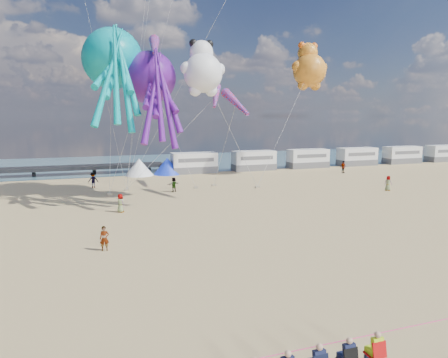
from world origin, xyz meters
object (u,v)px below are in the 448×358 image
at_px(tent_blue, 167,166).
at_px(beachgoer_3, 343,167).
at_px(kite_panda, 203,73).
at_px(windsock_mid, 236,103).
at_px(kite_octopus_teal, 112,59).
at_px(windsock_right, 216,96).
at_px(motorhome_3, 357,157).
at_px(sandbag_e, 126,190).
at_px(motorhome_4, 402,155).
at_px(tent_white, 139,167).
at_px(sandbag_a, 110,194).
at_px(motorhome_5, 443,153).
at_px(motorhome_0, 194,163).
at_px(beachgoer_2, 93,180).
at_px(beachgoer_0, 120,203).
at_px(kite_octopus_purple, 149,78).
at_px(standing_person, 104,238).
at_px(sandbag_b, 196,188).
at_px(windsock_left, 154,46).
at_px(beachgoer_6, 388,183).
at_px(beachgoer_4, 174,185).
at_px(motorhome_2, 308,158).
at_px(kite_teddy_orange, 309,71).
at_px(motorhome_1, 254,161).
at_px(sandbag_c, 257,187).
at_px(sandbag_d, 214,185).

relative_size(tent_blue, beachgoer_3, 2.22).
height_order(beachgoer_3, kite_panda, kite_panda).
height_order(beachgoer_3, windsock_mid, windsock_mid).
bearing_deg(kite_octopus_teal, windsock_right, 8.32).
xyz_separation_m(motorhome_3, sandbag_e, (-39.31, -11.41, -1.39)).
relative_size(motorhome_4, tent_white, 1.65).
bearing_deg(sandbag_a, motorhome_5, 12.19).
distance_m(motorhome_0, beachgoer_3, 21.92).
distance_m(kite_octopus_teal, windsock_mid, 13.50).
height_order(tent_white, kite_octopus_teal, kite_octopus_teal).
bearing_deg(beachgoer_2, beachgoer_0, 94.65).
xyz_separation_m(motorhome_0, tent_blue, (-4.00, 0.00, -0.30)).
relative_size(motorhome_5, windsock_right, 1.26).
bearing_deg(beachgoer_0, kite_octopus_purple, -64.22).
height_order(motorhome_5, tent_blue, motorhome_5).
distance_m(tent_blue, standing_person, 33.11).
xyz_separation_m(motorhome_0, sandbag_b, (-3.08, -12.62, -1.39)).
bearing_deg(windsock_left, tent_white, 98.55).
bearing_deg(sandbag_b, beachgoer_0, -135.69).
height_order(motorhome_5, kite_panda, kite_panda).
relative_size(tent_blue, beachgoer_2, 2.19).
bearing_deg(kite_octopus_teal, beachgoer_6, -9.91).
height_order(motorhome_3, windsock_left, windsock_left).
bearing_deg(beachgoer_4, tent_white, -106.93).
distance_m(tent_white, windsock_left, 21.77).
height_order(motorhome_0, kite_octopus_purple, kite_octopus_purple).
height_order(beachgoer_0, windsock_left, windsock_left).
bearing_deg(sandbag_e, tent_blue, 59.16).
distance_m(motorhome_2, kite_teddy_orange, 15.95).
height_order(beachgoer_2, beachgoer_3, beachgoer_2).
bearing_deg(kite_teddy_orange, motorhome_3, 40.88).
distance_m(motorhome_1, tent_blue, 13.50).
bearing_deg(kite_panda, kite_octopus_teal, 165.40).
bearing_deg(motorhome_0, beachgoer_2, -150.31).
xyz_separation_m(kite_octopus_teal, kite_teddy_orange, (25.89, 5.01, 0.28)).
height_order(motorhome_2, sandbag_c, motorhome_2).
height_order(tent_white, kite_teddy_orange, kite_teddy_orange).
distance_m(motorhome_2, beachgoer_4, 28.41).
xyz_separation_m(sandbag_a, sandbag_b, (9.65, 0.39, 0.00)).
bearing_deg(kite_teddy_orange, sandbag_d, -154.92).
height_order(tent_white, beachgoer_2, tent_white).
distance_m(sandbag_b, windsock_right, 10.71).
distance_m(motorhome_5, windsock_mid, 52.17).
height_order(motorhome_3, sandbag_c, motorhome_3).
height_order(motorhome_0, sandbag_c, motorhome_0).
bearing_deg(beachgoer_2, kite_octopus_teal, 112.01).
bearing_deg(kite_panda, beachgoer_2, 155.70).
bearing_deg(sandbag_a, motorhome_3, 17.51).
distance_m(motorhome_5, kite_octopus_purple, 58.82).
bearing_deg(tent_white, motorhome_1, 0.00).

